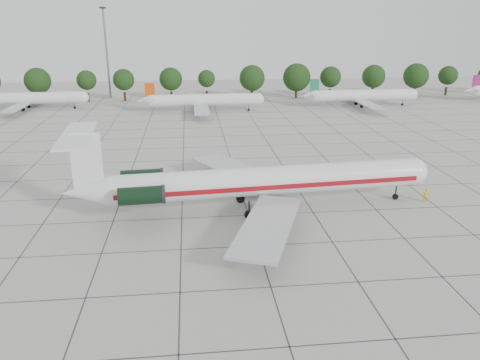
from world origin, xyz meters
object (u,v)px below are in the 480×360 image
Objects in this scene: main_airliner at (250,182)px; floodlight_mast at (106,48)px; bg_airliner_b at (28,98)px; ground_crew at (425,195)px; bg_airliner_d at (362,96)px; bg_airliner_c at (204,100)px.

main_airliner is 1.78× the size of floodlight_mast.
main_airliner is 87.01m from bg_airliner_b.
bg_airliner_d is at bearing -106.95° from ground_crew.
bg_airliner_b is 1.11× the size of floodlight_mast.
bg_airliner_d is at bearing 4.11° from bg_airliner_c.
bg_airliner_c is at bearing -9.69° from bg_airliner_b.
bg_airliner_c and bg_airliner_d have the same top height.
ground_crew is 0.07× the size of bg_airliner_b.
ground_crew is 0.08× the size of floodlight_mast.
floodlight_mast is at bearing -62.97° from ground_crew.
main_airliner is 1.60× the size of bg_airliner_c.
ground_crew is 105.53m from floodlight_mast.
bg_airliner_b is 27.83m from floodlight_mast.
bg_airliner_b reaches higher than ground_crew.
ground_crew is at bearing -3.91° from main_airliner.
ground_crew is at bearing -67.84° from bg_airliner_c.
main_airliner is at bearing -56.28° from bg_airliner_b.
floodlight_mast is (-26.99, 25.68, 11.37)m from bg_airliner_c.
bg_airliner_c is at bearing -43.57° from floodlight_mast.
bg_airliner_b is at bearing 170.31° from bg_airliner_c.
bg_airliner_c is at bearing 88.48° from main_airliner.
ground_crew is at bearing -45.39° from bg_airliner_b.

